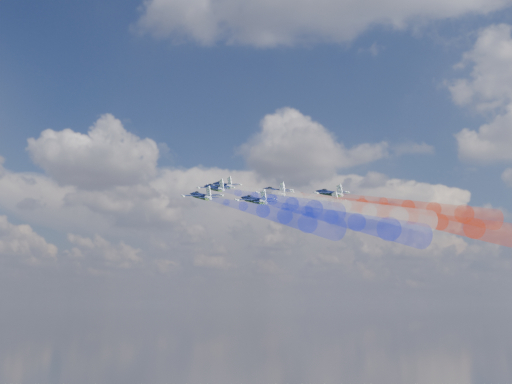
% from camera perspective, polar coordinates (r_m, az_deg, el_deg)
% --- Properties ---
extents(jet_lead, '(15.19, 15.28, 6.78)m').
position_cam_1_polar(jet_lead, '(164.14, -2.97, 0.61)').
color(jet_lead, black).
extents(trail_lead, '(34.14, 34.11, 14.93)m').
position_cam_1_polar(trail_lead, '(139.88, 1.89, -0.31)').
color(trail_lead, silver).
extents(jet_inner_left, '(15.19, 15.28, 6.78)m').
position_cam_1_polar(jet_inner_left, '(153.25, -3.72, 0.35)').
color(jet_inner_left, black).
extents(trail_inner_left, '(34.14, 34.11, 14.93)m').
position_cam_1_polar(trail_inner_left, '(128.85, 1.41, -0.69)').
color(trail_inner_left, '#1A26E1').
extents(jet_inner_right, '(15.19, 15.28, 6.78)m').
position_cam_1_polar(jet_inner_right, '(160.10, 1.62, 0.10)').
color(jet_inner_right, black).
extents(trail_inner_right, '(34.14, 34.11, 14.93)m').
position_cam_1_polar(trail_inner_right, '(137.08, 7.39, -0.93)').
color(trail_inner_right, red).
extents(jet_outer_left, '(15.19, 15.28, 6.78)m').
position_cam_1_polar(jet_outer_left, '(138.92, -4.91, -0.37)').
color(jet_outer_left, black).
extents(trail_outer_left, '(34.14, 34.11, 14.93)m').
position_cam_1_polar(trail_outer_left, '(114.35, 0.62, -1.70)').
color(trail_outer_left, '#1A26E1').
extents(jet_center_third, '(15.19, 15.28, 6.78)m').
position_cam_1_polar(jet_center_third, '(146.08, 1.51, -0.08)').
color(jet_center_third, black).
extents(trail_center_third, '(34.14, 34.11, 14.93)m').
position_cam_1_polar(trail_center_third, '(123.12, 7.92, -1.25)').
color(trail_center_third, silver).
extents(jet_outer_right, '(15.19, 15.28, 6.78)m').
position_cam_1_polar(jet_outer_right, '(155.44, 6.53, -0.10)').
color(jet_outer_right, black).
extents(trail_outer_right, '(34.14, 34.11, 14.93)m').
position_cam_1_polar(trail_outer_right, '(133.93, 13.29, -1.18)').
color(trail_outer_right, red).
extents(jet_rear_left, '(15.19, 15.28, 6.78)m').
position_cam_1_polar(jet_rear_left, '(133.63, -0.17, -0.72)').
color(jet_rear_left, black).
extents(trail_rear_left, '(34.14, 34.11, 14.93)m').
position_cam_1_polar(trail_rear_left, '(110.32, 6.63, -2.17)').
color(trail_rear_left, '#1A26E1').
extents(jet_rear_right, '(15.19, 15.28, 6.78)m').
position_cam_1_polar(jet_rear_right, '(141.35, 6.06, -0.82)').
color(jet_rear_right, black).
extents(trail_rear_right, '(34.14, 34.11, 14.93)m').
position_cam_1_polar(trail_rear_right, '(119.84, 13.54, -2.16)').
color(trail_rear_right, red).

